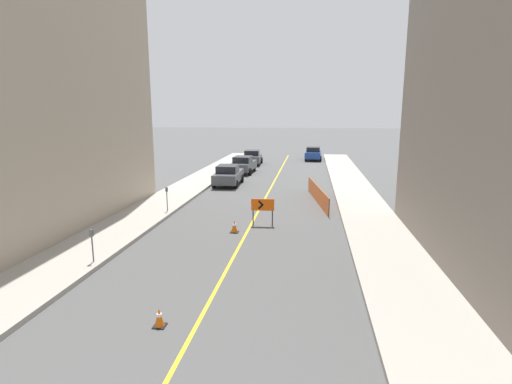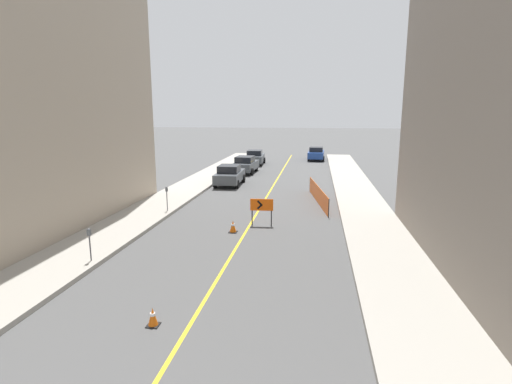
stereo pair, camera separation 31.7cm
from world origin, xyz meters
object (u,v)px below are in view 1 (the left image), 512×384
Objects in this scene: parked_car_curb_far at (252,157)px; parking_meter_near_curb at (92,239)px; parked_car_curb_near at (228,175)px; traffic_cone_second at (159,318)px; traffic_cone_third at (234,227)px; arrow_barricade_primary at (263,206)px; parked_car_curb_mid at (243,165)px; parked_car_opposite_side at (313,153)px; parking_meter_far_curb at (167,194)px.

parked_car_curb_far is 29.93m from parking_meter_near_curb.
parking_meter_near_curb is (-1.55, -17.19, 0.26)m from parked_car_curb_near.
traffic_cone_second is 0.89× the size of traffic_cone_third.
arrow_barricade_primary is 0.32× the size of parked_car_curb_near.
parked_car_curb_mid is 13.17m from parked_car_opposite_side.
traffic_cone_third is at bearing 47.87° from parking_meter_near_curb.
parked_car_curb_near and parked_car_curb_far have the same top height.
traffic_cone_third is at bearing 87.49° from traffic_cone_second.
parked_car_curb_far is at bearing 96.35° from traffic_cone_third.
parked_car_curb_mid is at bearing 94.94° from traffic_cone_second.
parked_car_curb_far is at bearing -139.82° from parked_car_opposite_side.
parked_car_curb_near is (-2.46, 20.97, 0.55)m from traffic_cone_second.
parked_car_opposite_side is (2.63, 28.77, -0.20)m from arrow_barricade_primary.
traffic_cone_second is 10.16m from arrow_barricade_primary.
traffic_cone_third is at bearing -94.81° from parked_car_opposite_side.
parked_car_curb_near is at bearing 84.84° from parking_meter_near_curb.
parked_car_curb_far is at bearing 86.92° from parking_meter_near_curb.
arrow_barricade_primary is 23.98m from parked_car_curb_far.
parked_car_opposite_side reaches higher than traffic_cone_third.
arrow_barricade_primary is 28.89m from parked_car_opposite_side.
parked_car_curb_near is at bearing 106.42° from arrow_barricade_primary.
parked_car_curb_far is (-3.97, 23.65, -0.20)m from arrow_barricade_primary.
parked_car_opposite_side reaches higher than traffic_cone_second.
parked_car_opposite_side is at bearing 63.35° from parked_car_curb_mid.
traffic_cone_third is 0.13× the size of parked_car_curb_far.
parked_car_curb_far is 1.00× the size of parked_car_opposite_side.
parked_car_curb_far reaches higher than traffic_cone_second.
parking_meter_far_curb is (-1.55, -9.36, 0.34)m from parked_car_curb_near.
parking_meter_far_curb is (-1.65, -15.76, 0.34)m from parked_car_curb_mid.
traffic_cone_third is 0.13× the size of parked_car_curb_near.
parked_car_curb_near is 6.40m from parked_car_curb_mid.
parked_car_curb_near is 9.50m from parking_meter_far_curb.
arrow_barricade_primary is 0.31× the size of parked_car_opposite_side.
parking_meter_near_curb is 0.91× the size of parking_meter_far_curb.
parked_car_curb_near is 17.26m from parking_meter_near_curb.
traffic_cone_second is 0.12× the size of parked_car_curb_far.
parking_meter_far_curb is (-8.22, -27.17, 0.34)m from parked_car_opposite_side.
parked_car_curb_near reaches higher than parking_meter_near_curb.
parked_car_curb_mid is (-2.74, 18.73, 0.52)m from traffic_cone_third.
arrow_barricade_primary is at bearing -83.45° from parked_car_curb_far.
parked_car_curb_mid reaches higher than arrow_barricade_primary.
parked_car_curb_near reaches higher than parking_meter_far_curb.
parked_car_curb_far is 22.12m from parking_meter_far_curb.
traffic_cone_second is at bearing -88.90° from parked_car_curb_far.
traffic_cone_second is 0.12× the size of parked_car_curb_near.
parked_car_opposite_side is at bearing 68.10° from parked_car_curb_near.
traffic_cone_second is at bearing -93.76° from parked_car_opposite_side.
parking_meter_far_curb is at bearing -92.72° from parked_car_curb_mid.
parked_car_curb_mid is 23.64m from parking_meter_near_curb.
parking_meter_far_curb is (0.00, 7.83, 0.08)m from parking_meter_near_curb.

